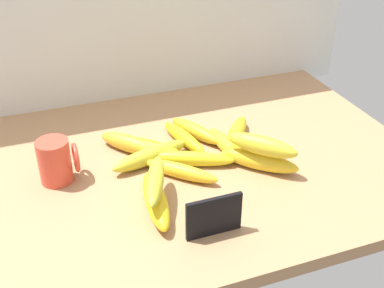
% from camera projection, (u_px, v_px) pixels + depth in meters
% --- Properties ---
extents(counter_top, '(1.10, 0.76, 0.03)m').
position_uv_depth(counter_top, '(185.00, 167.00, 1.15)').
color(counter_top, '#AB7D55').
rests_on(counter_top, ground).
extents(chalkboard_sign, '(0.11, 0.02, 0.08)m').
position_uv_depth(chalkboard_sign, '(214.00, 218.00, 0.91)').
color(chalkboard_sign, black).
rests_on(chalkboard_sign, counter_top).
extents(coffee_mug, '(0.09, 0.07, 0.10)m').
position_uv_depth(coffee_mug, '(56.00, 161.00, 1.05)').
color(coffee_mug, '#D94634').
rests_on(coffee_mug, counter_top).
extents(banana_0, '(0.15, 0.15, 0.03)m').
position_uv_depth(banana_0, '(181.00, 171.00, 1.08)').
color(banana_0, yellow).
rests_on(banana_0, counter_top).
extents(banana_1, '(0.16, 0.15, 0.04)m').
position_uv_depth(banana_1, '(146.00, 147.00, 1.16)').
color(banana_1, yellow).
rests_on(banana_1, counter_top).
extents(banana_2, '(0.20, 0.10, 0.04)m').
position_uv_depth(banana_2, '(151.00, 156.00, 1.13)').
color(banana_2, gold).
rests_on(banana_2, counter_top).
extents(banana_3, '(0.04, 0.16, 0.03)m').
position_uv_depth(banana_3, '(225.00, 144.00, 1.17)').
color(banana_3, gold).
rests_on(banana_3, counter_top).
extents(banana_4, '(0.16, 0.16, 0.04)m').
position_uv_depth(banana_4, '(259.00, 161.00, 1.11)').
color(banana_4, yellow).
rests_on(banana_4, counter_top).
extents(banana_5, '(0.14, 0.15, 0.04)m').
position_uv_depth(banana_5, '(129.00, 144.00, 1.17)').
color(banana_5, gold).
rests_on(banana_5, counter_top).
extents(banana_6, '(0.20, 0.12, 0.03)m').
position_uv_depth(banana_6, '(189.00, 159.00, 1.12)').
color(banana_6, yellow).
rests_on(banana_6, counter_top).
extents(banana_7, '(0.07, 0.18, 0.03)m').
position_uv_depth(banana_7, '(184.00, 138.00, 1.20)').
color(banana_7, yellow).
rests_on(banana_7, counter_top).
extents(banana_8, '(0.14, 0.17, 0.04)m').
position_uv_depth(banana_8, '(236.00, 134.00, 1.21)').
color(banana_8, gold).
rests_on(banana_8, counter_top).
extents(banana_9, '(0.06, 0.19, 0.04)m').
position_uv_depth(banana_9, '(156.00, 200.00, 0.98)').
color(banana_9, yellow).
rests_on(banana_9, counter_top).
extents(banana_10, '(0.16, 0.09, 0.03)m').
position_uv_depth(banana_10, '(239.00, 149.00, 1.15)').
color(banana_10, yellow).
rests_on(banana_10, counter_top).
extents(banana_11, '(0.10, 0.17, 0.03)m').
position_uv_depth(banana_11, '(196.00, 131.00, 1.23)').
color(banana_11, gold).
rests_on(banana_11, counter_top).
extents(banana_12, '(0.09, 0.17, 0.03)m').
position_uv_depth(banana_12, '(155.00, 181.00, 0.97)').
color(banana_12, gold).
rests_on(banana_12, banana_9).
extents(banana_13, '(0.14, 0.15, 0.04)m').
position_uv_depth(banana_13, '(262.00, 145.00, 1.08)').
color(banana_13, gold).
rests_on(banana_13, banana_4).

